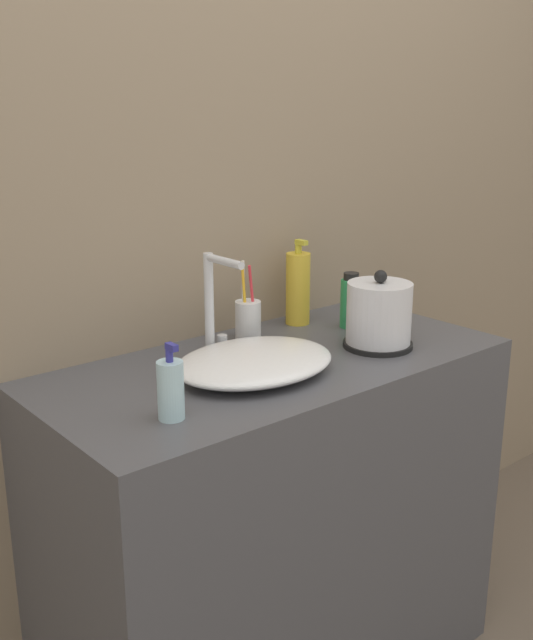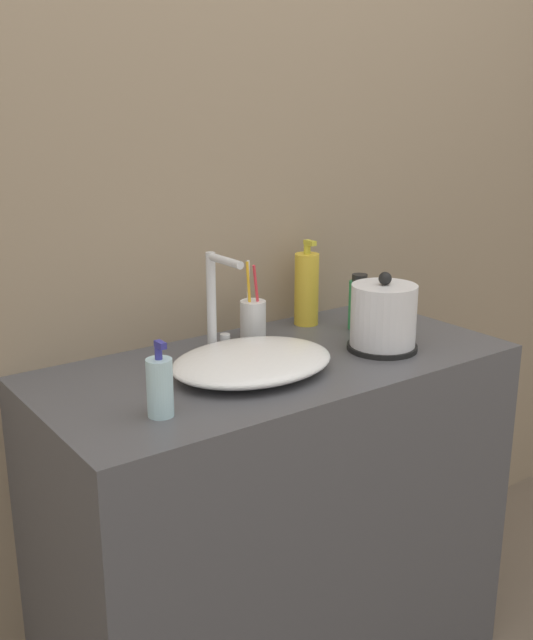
# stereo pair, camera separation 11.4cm
# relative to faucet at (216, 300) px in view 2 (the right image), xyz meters

# --- Properties ---
(wall_back) EXTENTS (6.00, 0.04, 2.60)m
(wall_back) POSITION_rel_faucet_xyz_m (0.08, 0.16, 0.32)
(wall_back) COLOR gray
(wall_back) RESTS_ON ground_plane
(vanity_counter) EXTENTS (1.09, 0.52, 0.85)m
(vanity_counter) POSITION_rel_faucet_xyz_m (0.08, -0.12, -0.56)
(vanity_counter) COLOR #4C4C51
(vanity_counter) RESTS_ON ground_plane
(sink_basin) EXTENTS (0.37, 0.28, 0.05)m
(sink_basin) POSITION_rel_faucet_xyz_m (-0.00, -0.15, -0.10)
(sink_basin) COLOR white
(sink_basin) RESTS_ON vanity_counter
(faucet) EXTENTS (0.06, 0.13, 0.24)m
(faucet) POSITION_rel_faucet_xyz_m (0.00, 0.00, 0.00)
(faucet) COLOR silver
(faucet) RESTS_ON vanity_counter
(electric_kettle) EXTENTS (0.17, 0.17, 0.19)m
(electric_kettle) POSITION_rel_faucet_xyz_m (0.33, -0.20, -0.06)
(electric_kettle) COLOR black
(electric_kettle) RESTS_ON vanity_counter
(toothbrush_cup) EXTENTS (0.06, 0.06, 0.20)m
(toothbrush_cup) POSITION_rel_faucet_xyz_m (0.13, 0.04, -0.08)
(toothbrush_cup) COLOR silver
(toothbrush_cup) RESTS_ON vanity_counter
(lotion_bottle) EXTENTS (0.05, 0.05, 0.15)m
(lotion_bottle) POSITION_rel_faucet_xyz_m (-0.27, -0.24, -0.07)
(lotion_bottle) COLOR silver
(lotion_bottle) RESTS_ON vanity_counter
(shampoo_bottle) EXTENTS (0.06, 0.06, 0.22)m
(shampoo_bottle) POSITION_rel_faucet_xyz_m (0.32, 0.07, -0.03)
(shampoo_bottle) COLOR gold
(shampoo_bottle) RESTS_ON vanity_counter
(mouthwash_bottle) EXTENTS (0.05, 0.05, 0.14)m
(mouthwash_bottle) POSITION_rel_faucet_xyz_m (0.40, -0.04, -0.06)
(mouthwash_bottle) COLOR #2D9956
(mouthwash_bottle) RESTS_ON vanity_counter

